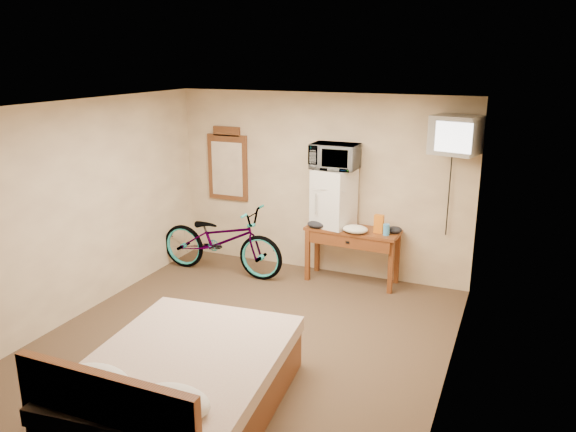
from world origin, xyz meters
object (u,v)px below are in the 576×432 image
object	(u,v)px
microwave	(335,156)
bed	(180,384)
wall_mirror	(228,165)
desk	(352,239)
bicycle	(221,240)
blue_cup	(386,230)
mini_fridge	(334,198)
crt_television	(456,135)

from	to	relation	value
microwave	bed	distance (m)	3.72
microwave	bed	size ratio (longest dim) A/B	0.28
wall_mirror	bed	xyz separation A→B (m)	(1.52, -3.65, -1.13)
desk	microwave	world-z (taller)	microwave
microwave	bicycle	bearing A→B (deg)	-163.67
microwave	blue_cup	bearing A→B (deg)	-9.51
microwave	blue_cup	size ratio (longest dim) A/B	4.15
mini_fridge	bicycle	bearing A→B (deg)	-163.62
blue_cup	bicycle	world-z (taller)	bicycle
bed	bicycle	bearing A→B (deg)	113.30
desk	blue_cup	distance (m)	0.52
desk	bicycle	size ratio (longest dim) A/B	0.68
wall_mirror	bed	bearing A→B (deg)	-67.42
desk	microwave	bearing A→B (deg)	167.62
blue_cup	microwave	bearing A→B (deg)	170.54
microwave	blue_cup	distance (m)	1.16
wall_mirror	bed	size ratio (longest dim) A/B	0.49
mini_fridge	microwave	distance (m)	0.56
mini_fridge	crt_television	distance (m)	1.77
microwave	bicycle	xyz separation A→B (m)	(-1.49, -0.44, -1.21)
microwave	bicycle	size ratio (longest dim) A/B	0.32
crt_television	bed	xyz separation A→B (m)	(-1.71, -3.39, -1.77)
crt_television	bed	distance (m)	4.19
microwave	wall_mirror	distance (m)	1.75
microwave	blue_cup	world-z (taller)	microwave
blue_cup	crt_television	distance (m)	1.45
crt_television	microwave	bearing A→B (deg)	178.29
microwave	bed	bearing A→B (deg)	-93.36
mini_fridge	bed	size ratio (longest dim) A/B	0.36
bicycle	blue_cup	bearing A→B (deg)	-82.37
mini_fridge	bed	bearing A→B (deg)	-93.31
crt_television	bed	bearing A→B (deg)	-116.71
blue_cup	bicycle	size ratio (longest dim) A/B	0.08
mini_fridge	bicycle	size ratio (longest dim) A/B	0.42
desk	microwave	distance (m)	1.12
mini_fridge	bicycle	world-z (taller)	mini_fridge
mini_fridge	crt_television	bearing A→B (deg)	-1.70
bed	blue_cup	bearing A→B (deg)	73.91
desk	mini_fridge	bearing A→B (deg)	167.65
microwave	mini_fridge	bearing A→B (deg)	-123.75
mini_fridge	bicycle	xyz separation A→B (m)	(-1.49, -0.44, -0.65)
bed	mini_fridge	bearing A→B (deg)	86.69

